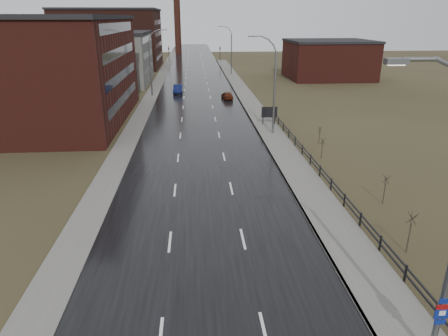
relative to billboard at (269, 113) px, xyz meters
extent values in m
cube|color=black|center=(-9.10, 19.78, -1.64)|extent=(14.00, 300.00, 0.06)
cube|color=#595651|center=(-0.50, -5.22, -1.58)|extent=(3.20, 180.00, 0.18)
cube|color=slate|center=(-2.02, -5.22, -1.58)|extent=(0.16, 180.00, 0.18)
cube|color=#595651|center=(-17.30, 19.78, -1.61)|extent=(2.40, 260.00, 0.12)
cube|color=#471914|center=(-30.10, 4.78, 4.83)|extent=(22.00, 28.00, 13.00)
cube|color=black|center=(-30.10, 4.78, 11.58)|extent=(22.44, 28.56, 0.50)
cube|color=black|center=(-19.12, 4.78, 1.33)|extent=(0.06, 22.40, 1.20)
cube|color=black|center=(-19.12, 4.78, 4.33)|extent=(0.06, 22.40, 1.20)
cube|color=black|center=(-19.12, 4.78, 7.33)|extent=(0.06, 22.40, 1.20)
cube|color=black|center=(-19.12, 4.78, 10.33)|extent=(0.06, 22.40, 1.20)
cube|color=slate|center=(-27.10, 37.78, 3.33)|extent=(16.00, 20.00, 10.00)
cube|color=black|center=(-27.10, 37.78, 8.58)|extent=(16.32, 20.40, 0.50)
cube|color=black|center=(-19.12, 37.78, 1.33)|extent=(0.06, 16.00, 1.20)
cube|color=black|center=(-19.12, 37.78, 4.33)|extent=(0.06, 16.00, 1.20)
cube|color=black|center=(-19.12, 37.78, 7.33)|extent=(0.06, 16.00, 1.20)
cube|color=#331611|center=(-32.10, 67.78, 5.83)|extent=(26.00, 24.00, 15.00)
cube|color=black|center=(-32.10, 67.78, 13.58)|extent=(26.52, 24.48, 0.50)
cube|color=black|center=(-19.12, 67.78, 1.33)|extent=(0.06, 19.20, 1.20)
cube|color=black|center=(-19.12, 67.78, 4.33)|extent=(0.06, 19.20, 1.20)
cube|color=black|center=(-19.12, 67.78, 7.33)|extent=(0.06, 19.20, 1.20)
cube|color=black|center=(-19.12, 67.78, 10.33)|extent=(0.06, 19.20, 1.20)
cube|color=#471914|center=(21.20, 41.78, 2.33)|extent=(18.00, 16.00, 8.00)
cube|color=black|center=(21.20, 41.78, 6.58)|extent=(18.36, 16.32, 0.50)
cylinder|color=#331611|center=(-15.10, 109.78, 13.33)|extent=(2.40, 2.40, 30.00)
cylinder|color=slate|center=(-2.81, -38.22, 10.35)|extent=(1.15, 0.14, 0.14)
cube|color=slate|center=(-3.56, -38.22, 10.30)|extent=(0.70, 0.28, 0.18)
cube|color=silver|center=(-3.56, -38.22, 10.20)|extent=(0.50, 0.20, 0.04)
cube|color=navy|center=(-0.30, -38.34, 1.38)|extent=(0.45, 0.04, 0.22)
cube|color=navy|center=(-0.30, -38.34, 0.88)|extent=(0.60, 0.04, 0.65)
cube|color=maroon|center=(-0.30, -38.35, 1.11)|extent=(0.60, 0.04, 0.20)
cube|color=navy|center=(-0.30, -38.34, 0.38)|extent=(0.45, 0.04, 0.22)
cube|color=silver|center=(-0.30, -38.36, 0.83)|extent=(0.26, 0.02, 0.22)
cylinder|color=slate|center=(-0.30, -4.22, 3.08)|extent=(0.24, 0.24, 9.50)
cylinder|color=slate|center=(-0.47, -4.22, 8.24)|extent=(0.51, 0.14, 0.98)
cylinder|color=slate|center=(-0.94, -4.22, 8.95)|extent=(0.81, 0.14, 0.81)
cylinder|color=slate|center=(-1.66, -4.22, 9.43)|extent=(0.98, 0.14, 0.51)
cylinder|color=slate|center=(-2.50, -4.22, 9.60)|extent=(1.01, 0.14, 0.14)
cube|color=slate|center=(-3.19, -4.22, 9.55)|extent=(0.70, 0.28, 0.18)
cube|color=silver|center=(-3.19, -4.22, 9.45)|extent=(0.50, 0.20, 0.04)
cylinder|color=slate|center=(-17.10, 21.78, 3.08)|extent=(0.24, 0.24, 9.50)
cylinder|color=slate|center=(-16.93, 21.78, 8.24)|extent=(0.51, 0.14, 0.98)
cylinder|color=slate|center=(-16.46, 21.78, 8.95)|extent=(0.81, 0.14, 0.81)
cylinder|color=slate|center=(-15.74, 21.78, 9.43)|extent=(0.98, 0.14, 0.51)
cylinder|color=slate|center=(-14.90, 21.78, 9.60)|extent=(1.01, 0.14, 0.14)
cube|color=slate|center=(-14.21, 21.78, 9.55)|extent=(0.70, 0.28, 0.18)
cube|color=silver|center=(-14.21, 21.78, 9.45)|extent=(0.50, 0.20, 0.04)
cylinder|color=slate|center=(-0.30, 49.78, 3.08)|extent=(0.24, 0.24, 9.50)
cylinder|color=slate|center=(-0.47, 49.78, 8.24)|extent=(0.51, 0.14, 0.98)
cylinder|color=slate|center=(-0.94, 49.78, 8.95)|extent=(0.81, 0.14, 0.81)
cylinder|color=slate|center=(-1.66, 49.78, 9.43)|extent=(0.98, 0.14, 0.51)
cylinder|color=slate|center=(-2.50, 49.78, 9.60)|extent=(1.01, 0.14, 0.14)
cube|color=slate|center=(-3.19, 49.78, 9.55)|extent=(0.70, 0.28, 0.18)
cube|color=silver|center=(-3.19, 49.78, 9.45)|extent=(0.50, 0.20, 0.04)
cube|color=black|center=(1.20, -36.22, -1.12)|extent=(0.10, 0.10, 1.10)
cube|color=black|center=(1.20, -33.22, -1.12)|extent=(0.10, 0.10, 1.10)
cube|color=black|center=(1.20, -30.22, -1.12)|extent=(0.10, 0.10, 1.10)
cube|color=black|center=(1.20, -27.22, -1.12)|extent=(0.10, 0.10, 1.10)
cube|color=black|center=(1.20, -24.22, -1.12)|extent=(0.10, 0.10, 1.10)
cube|color=black|center=(1.20, -21.22, -1.12)|extent=(0.10, 0.10, 1.10)
cube|color=black|center=(1.20, -18.22, -1.12)|extent=(0.10, 0.10, 1.10)
cube|color=black|center=(1.20, -15.22, -1.12)|extent=(0.10, 0.10, 1.10)
cube|color=black|center=(1.20, -12.22, -1.12)|extent=(0.10, 0.10, 1.10)
cube|color=black|center=(1.20, -9.22, -1.12)|extent=(0.10, 0.10, 1.10)
cube|color=black|center=(1.20, -6.22, -1.12)|extent=(0.10, 0.10, 1.10)
cube|color=black|center=(1.20, -3.22, -1.12)|extent=(0.10, 0.10, 1.10)
cube|color=black|center=(1.20, -0.22, -1.12)|extent=(0.10, 0.10, 1.10)
cube|color=black|center=(1.20, 2.78, -1.12)|extent=(0.10, 0.10, 1.10)
cube|color=black|center=(1.20, -21.72, -0.72)|extent=(0.08, 53.00, 0.10)
cube|color=black|center=(1.20, -21.72, -1.12)|extent=(0.08, 53.00, 0.10)
cylinder|color=#382D23|center=(2.80, -30.40, -0.68)|extent=(0.08, 0.08, 1.97)
cylinder|color=#382D23|center=(2.85, -30.40, 0.60)|extent=(0.04, 0.66, 0.78)
cylinder|color=#382D23|center=(2.82, -30.35, 0.60)|extent=(0.63, 0.25, 0.78)
cylinder|color=#382D23|center=(2.76, -30.37, 0.60)|extent=(0.37, 0.56, 0.79)
cylinder|color=#382D23|center=(2.76, -30.43, 0.60)|extent=(0.37, 0.56, 0.79)
cylinder|color=#382D23|center=(2.82, -30.44, 0.60)|extent=(0.63, 0.25, 0.78)
cylinder|color=#382D23|center=(4.39, -23.78, -0.82)|extent=(0.08, 0.08, 1.70)
cylinder|color=#382D23|center=(4.44, -23.78, 0.29)|extent=(0.04, 0.57, 0.67)
cylinder|color=#382D23|center=(4.41, -23.73, 0.29)|extent=(0.55, 0.22, 0.68)
cylinder|color=#382D23|center=(4.35, -23.75, 0.29)|extent=(0.33, 0.49, 0.69)
cylinder|color=#382D23|center=(4.35, -23.81, 0.29)|extent=(0.33, 0.49, 0.69)
cylinder|color=#382D23|center=(4.41, -23.83, 0.29)|extent=(0.55, 0.22, 0.68)
cylinder|color=#382D23|center=(2.87, -13.35, -0.89)|extent=(0.08, 0.08, 1.56)
cylinder|color=#382D23|center=(2.92, -13.35, 0.12)|extent=(0.04, 0.53, 0.62)
cylinder|color=#382D23|center=(2.88, -13.30, 0.12)|extent=(0.50, 0.20, 0.63)
cylinder|color=#382D23|center=(2.83, -13.32, 0.12)|extent=(0.30, 0.45, 0.63)
cylinder|color=#382D23|center=(2.83, -13.38, 0.12)|extent=(0.30, 0.45, 0.63)
cylinder|color=#382D23|center=(2.88, -13.40, 0.12)|extent=(0.50, 0.20, 0.63)
cylinder|color=#382D23|center=(4.02, -8.69, -0.91)|extent=(0.08, 0.08, 1.51)
cylinder|color=#382D23|center=(4.07, -8.69, 0.07)|extent=(0.04, 0.51, 0.60)
cylinder|color=#382D23|center=(4.04, -8.64, 0.07)|extent=(0.49, 0.20, 0.61)
cylinder|color=#382D23|center=(3.98, -8.66, 0.07)|extent=(0.30, 0.44, 0.62)
cylinder|color=#382D23|center=(3.98, -8.71, 0.07)|extent=(0.30, 0.44, 0.62)
cylinder|color=#382D23|center=(4.04, -8.73, 0.07)|extent=(0.49, 0.20, 0.61)
cube|color=black|center=(-0.78, 0.06, -0.77)|extent=(0.10, 0.10, 1.80)
cube|color=black|center=(0.78, 0.06, -0.77)|extent=(0.10, 0.10, 1.80)
cube|color=silver|center=(0.00, 0.01, 0.09)|extent=(1.95, 0.08, 1.31)
cube|color=black|center=(0.00, -0.04, 0.09)|extent=(2.05, 0.04, 1.41)
cylinder|color=black|center=(-17.10, 79.78, 0.93)|extent=(0.16, 0.16, 5.20)
imported|color=black|center=(-17.10, 79.78, 3.08)|extent=(0.58, 2.73, 1.10)
sphere|color=#FF190C|center=(-17.10, 79.63, 3.38)|extent=(0.18, 0.18, 0.18)
cylinder|color=black|center=(-1.10, 79.78, 0.93)|extent=(0.16, 0.16, 5.20)
imported|color=black|center=(-1.10, 79.78, 3.08)|extent=(0.58, 2.73, 1.10)
sphere|color=#FF190C|center=(-1.10, 79.63, 3.38)|extent=(0.18, 0.18, 0.18)
imported|color=#0D1441|center=(-12.54, 24.39, -0.88)|extent=(1.74, 4.79, 1.57)
imported|color=#561F0E|center=(-3.98, 17.90, -1.01)|extent=(1.97, 4.00, 1.31)
camera|label=1|loc=(-9.65, -50.11, 11.52)|focal=32.00mm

